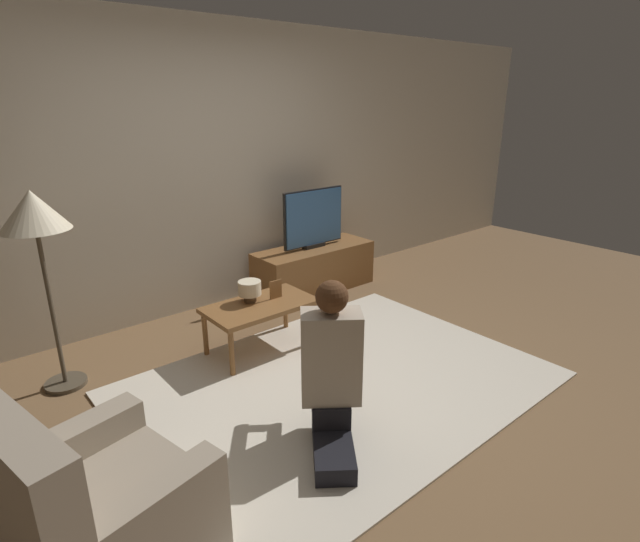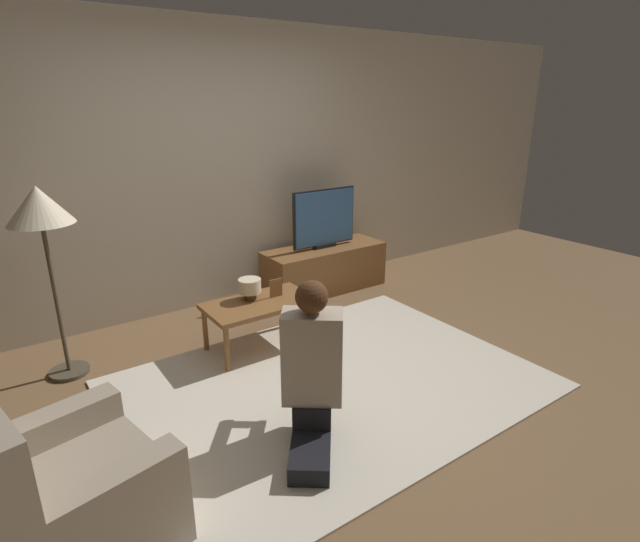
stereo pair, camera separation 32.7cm
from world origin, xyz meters
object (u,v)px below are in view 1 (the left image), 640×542
(tv, at_px, (314,218))
(floor_lamp, at_px, (35,221))
(person_kneeling, at_px, (331,367))
(coffee_table, at_px, (260,309))
(armchair, at_px, (96,516))
(table_lamp, at_px, (250,289))

(tv, height_order, floor_lamp, floor_lamp)
(tv, distance_m, floor_lamp, 2.59)
(tv, relative_size, person_kneeling, 0.74)
(coffee_table, distance_m, armchair, 2.02)
(tv, distance_m, armchair, 3.47)
(tv, xyz_separation_m, armchair, (-2.80, -1.98, -0.49))
(table_lamp, bearing_deg, floor_lamp, 163.94)
(armchair, bearing_deg, person_kneeling, -100.91)
(person_kneeling, bearing_deg, floor_lamp, -20.48)
(person_kneeling, xyz_separation_m, table_lamp, (0.27, 1.27, 0.02))
(tv, height_order, table_lamp, tv)
(tv, xyz_separation_m, person_kneeling, (-1.49, -1.97, -0.28))
(tv, xyz_separation_m, floor_lamp, (-2.53, -0.31, 0.42))
(tv, bearing_deg, table_lamp, -150.35)
(floor_lamp, height_order, person_kneeling, floor_lamp)
(coffee_table, height_order, person_kneeling, person_kneeling)
(tv, xyz_separation_m, table_lamp, (-1.22, -0.69, -0.26))
(armchair, height_order, table_lamp, armchair)
(tv, relative_size, floor_lamp, 0.53)
(coffee_table, relative_size, table_lamp, 4.74)
(armchair, distance_m, table_lamp, 2.06)
(armchair, height_order, person_kneeling, person_kneeling)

